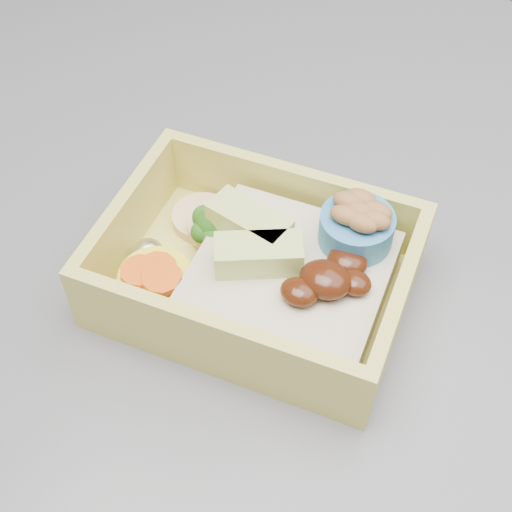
% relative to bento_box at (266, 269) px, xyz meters
% --- Properties ---
extents(bento_box, '(0.19, 0.14, 0.07)m').
position_rel_bento_box_xyz_m(bento_box, '(0.00, 0.00, 0.00)').
color(bento_box, '#CFC355').
rests_on(bento_box, island).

